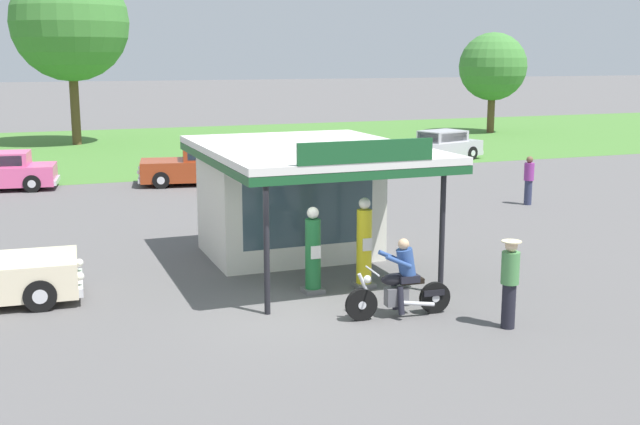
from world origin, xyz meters
The scene contains 12 objects.
ground_plane centered at (0.00, 0.00, 0.00)m, with size 300.00×300.00×0.00m, color #5B5959.
grass_verge_strip centered at (0.00, 30.00, 0.00)m, with size 120.00×24.00×0.01m, color #477A33.
service_station_kiosk centered at (1.34, 4.00, 1.75)m, with size 4.81×6.66×3.44m.
gas_pump_nearside centered at (0.74, 0.96, 0.87)m, with size 0.44×0.44×1.90m.
gas_pump_offside centered at (1.94, 0.96, 0.93)m, with size 0.44×0.44×2.02m.
motorcycle_with_rider centered at (1.79, -1.16, 0.65)m, with size 2.20×0.70×1.58m.
parked_car_back_row_centre centered at (1.81, 16.43, 0.72)m, with size 5.31×2.75×1.59m.
parked_car_back_row_right centered at (14.09, 19.43, 0.67)m, with size 5.21×3.04×1.45m.
bystander_admiring_sedan centered at (11.25, 7.99, 0.89)m, with size 0.34×0.34×1.68m.
bystander_strolling_foreground centered at (3.40, -2.47, 0.92)m, with size 0.38×0.38×1.72m.
tree_oak_far_right centered at (-1.83, 33.11, 6.75)m, with size 6.58×6.58×10.17m.
tree_oak_left centered at (24.25, 30.75, 4.27)m, with size 4.44×4.44×6.56m.
Camera 1 is at (-4.97, -14.51, 5.07)m, focal length 44.29 mm.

